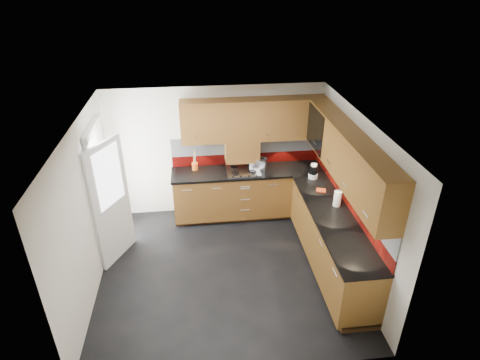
{
  "coord_description": "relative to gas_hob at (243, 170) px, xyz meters",
  "views": [
    {
      "loc": [
        -0.35,
        -4.79,
        4.21
      ],
      "look_at": [
        0.3,
        0.65,
        1.22
      ],
      "focal_mm": 30.0,
      "sensor_mm": 36.0,
      "label": 1
    }
  ],
  "objects": [
    {
      "name": "extractor_hood",
      "position": [
        -0.0,
        0.17,
        0.32
      ],
      "size": [
        0.6,
        0.33,
        0.4
      ],
      "primitive_type": "cube",
      "color": "brown",
      "rests_on": "room"
    },
    {
      "name": "gas_hob",
      "position": [
        0.0,
        0.0,
        0.0
      ],
      "size": [
        0.59,
        0.52,
        0.05
      ],
      "color": "silver",
      "rests_on": "countertop"
    },
    {
      "name": "food_processor",
      "position": [
        1.16,
        -0.39,
        0.11
      ],
      "size": [
        0.16,
        0.16,
        0.27
      ],
      "color": "white",
      "rests_on": "countertop"
    },
    {
      "name": "upper_cabinets",
      "position": [
        0.78,
        -0.69,
        0.88
      ],
      "size": [
        2.5,
        3.2,
        0.72
      ],
      "color": "brown",
      "rests_on": "room"
    },
    {
      "name": "orange_cloth",
      "position": [
        1.17,
        -0.84,
        -0.01
      ],
      "size": [
        0.19,
        0.17,
        0.02
      ],
      "primitive_type": "cube",
      "rotation": [
        0.0,
        0.0,
        -0.34
      ],
      "color": "#D94418",
      "rests_on": "countertop"
    },
    {
      "name": "base_cabinets",
      "position": [
        0.62,
        -0.75,
        -0.52
      ],
      "size": [
        2.7,
        3.2,
        0.95
      ],
      "color": "brown",
      "rests_on": "room"
    },
    {
      "name": "countertop",
      "position": [
        0.6,
        -0.77,
        -0.04
      ],
      "size": [
        2.72,
        3.22,
        0.04
      ],
      "color": "black",
      "rests_on": "base_cabinets"
    },
    {
      "name": "utensil_pot",
      "position": [
        -0.85,
        0.17,
        0.08
      ],
      "size": [
        0.11,
        0.11,
        0.39
      ],
      "color": "#D85614",
      "rests_on": "countertop"
    },
    {
      "name": "back_door",
      "position": [
        -2.23,
        -0.72,
        0.08
      ],
      "size": [
        0.42,
        1.19,
        2.04
      ],
      "color": "white",
      "rests_on": "room"
    },
    {
      "name": "toaster",
      "position": [
        0.28,
        0.07,
        0.08
      ],
      "size": [
        0.33,
        0.27,
        0.21
      ],
      "color": "silver",
      "rests_on": "countertop"
    },
    {
      "name": "glass_cabinet",
      "position": [
        1.26,
        -0.4,
        0.91
      ],
      "size": [
        0.32,
        0.8,
        0.66
      ],
      "color": "black",
      "rests_on": "room"
    },
    {
      "name": "backsplash",
      "position": [
        0.83,
        -0.54,
        0.25
      ],
      "size": [
        2.7,
        3.2,
        0.54
      ],
      "color": "maroon",
      "rests_on": "countertop"
    },
    {
      "name": "paper_towel",
      "position": [
        1.28,
        -1.29,
        0.11
      ],
      "size": [
        0.14,
        0.14,
        0.25
      ],
      "primitive_type": "cylinder",
      "rotation": [
        0.0,
        0.0,
        -0.16
      ],
      "color": "white",
      "rests_on": "countertop"
    },
    {
      "name": "room",
      "position": [
        -0.45,
        -1.47,
        0.54
      ],
      "size": [
        4.0,
        3.8,
        2.64
      ],
      "color": "black"
    }
  ]
}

